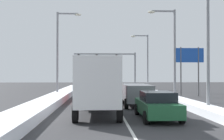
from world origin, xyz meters
TOP-DOWN VIEW (x-y plane):
  - ground_plane at (0.00, 15.38)m, footprint 120.00×120.00m
  - lane_stripe_between_right_lane_and_center_lane at (-0.00, 19.22)m, footprint 0.14×42.29m
  - snow_bank_right_shoulder at (5.30, 19.22)m, footprint 1.44×42.29m
  - snow_bank_left_shoulder at (-5.30, 19.22)m, footprint 1.91×42.29m
  - sedan_green_right_lane_nearest at (1.81, 7.08)m, footprint 2.00×4.50m
  - suv_gray_right_lane_second at (1.53, 13.15)m, footprint 2.16×4.90m
  - sedan_navy_right_lane_third at (1.47, 20.20)m, footprint 2.00×4.50m
  - box_truck_center_lane_nearest at (-1.45, 8.58)m, footprint 2.53×7.20m
  - suv_red_center_lane_second at (-1.77, 16.97)m, footprint 2.16×4.90m
  - sedan_white_center_lane_third at (-1.49, 23.38)m, footprint 2.00×4.50m
  - traffic_light_gantry at (1.18, 38.43)m, footprint 10.60×0.47m
  - street_lamp_right_near at (5.40, 9.61)m, footprint 2.66×0.36m
  - street_lamp_right_mid at (5.39, 17.30)m, footprint 2.66×0.36m
  - street_lamp_right_far at (5.67, 32.68)m, footprint 2.66×0.36m
  - street_lamp_left_mid at (-5.49, 21.62)m, footprint 2.66×0.36m
  - roadside_sign_right at (8.79, 22.03)m, footprint 3.20×0.16m

SIDE VIEW (x-z plane):
  - ground_plane at x=0.00m, z-range 0.00..0.00m
  - lane_stripe_between_right_lane_and_center_lane at x=0.00m, z-range 0.00..0.01m
  - snow_bank_right_shoulder at x=5.30m, z-range 0.00..0.47m
  - snow_bank_left_shoulder at x=-5.30m, z-range 0.00..0.58m
  - sedan_green_right_lane_nearest at x=1.81m, z-range 0.01..1.52m
  - sedan_navy_right_lane_third at x=1.47m, z-range 0.01..1.52m
  - sedan_white_center_lane_third at x=-1.49m, z-range 0.01..1.52m
  - suv_gray_right_lane_second at x=1.53m, z-range 0.18..1.85m
  - suv_red_center_lane_second at x=-1.77m, z-range 0.18..1.85m
  - box_truck_center_lane_nearest at x=-1.45m, z-range 0.22..3.58m
  - roadside_sign_right at x=8.79m, z-range 1.27..6.77m
  - traffic_light_gantry at x=1.18m, z-range 1.62..7.82m
  - street_lamp_right_far at x=5.67m, z-range 0.81..9.25m
  - street_lamp_right_mid at x=5.39m, z-range 0.81..9.35m
  - street_lamp_left_mid at x=-5.49m, z-range 0.83..10.01m
  - street_lamp_right_near at x=5.40m, z-range 0.83..10.33m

